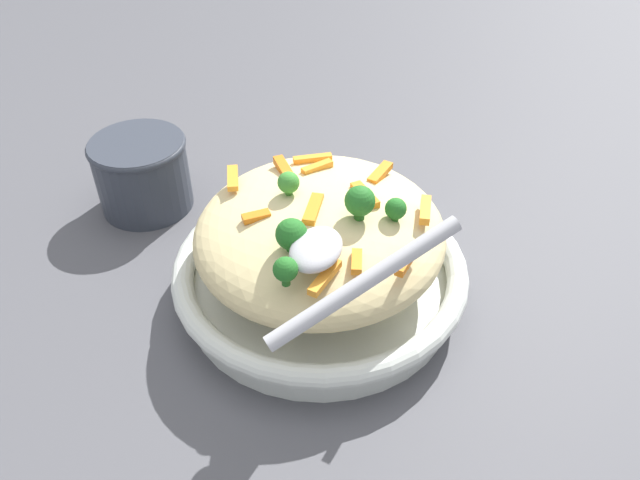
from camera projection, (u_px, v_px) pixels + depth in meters
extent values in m
plane|color=#4C4C51|center=(320.00, 293.00, 0.62)|extent=(2.40, 2.40, 0.00)
cylinder|color=silver|center=(320.00, 284.00, 0.62)|extent=(0.26, 0.26, 0.03)
torus|color=silver|center=(320.00, 267.00, 0.60)|extent=(0.29, 0.29, 0.02)
torus|color=black|center=(320.00, 264.00, 0.60)|extent=(0.28, 0.28, 0.00)
ellipsoid|color=#DBC689|center=(320.00, 232.00, 0.57)|extent=(0.24, 0.23, 0.08)
cube|color=orange|center=(308.00, 208.00, 0.54)|extent=(0.04, 0.02, 0.01)
cube|color=orange|center=(357.00, 261.00, 0.49)|extent=(0.03, 0.02, 0.01)
cube|color=orange|center=(365.00, 195.00, 0.56)|extent=(0.03, 0.03, 0.01)
cube|color=orange|center=(233.00, 178.00, 0.59)|extent=(0.04, 0.03, 0.01)
cube|color=orange|center=(380.00, 173.00, 0.59)|extent=(0.04, 0.02, 0.01)
cube|color=orange|center=(256.00, 216.00, 0.54)|extent=(0.02, 0.02, 0.01)
cube|color=orange|center=(313.00, 159.00, 0.61)|extent=(0.03, 0.04, 0.01)
cube|color=orange|center=(325.00, 277.00, 0.48)|extent=(0.04, 0.01, 0.01)
cube|color=orange|center=(284.00, 170.00, 0.59)|extent=(0.04, 0.03, 0.01)
cube|color=orange|center=(425.00, 210.00, 0.55)|extent=(0.04, 0.02, 0.01)
cube|color=orange|center=(408.00, 259.00, 0.49)|extent=(0.04, 0.01, 0.01)
cube|color=orange|center=(317.00, 167.00, 0.59)|extent=(0.03, 0.03, 0.01)
cylinder|color=#377928|center=(289.00, 193.00, 0.56)|extent=(0.01, 0.01, 0.01)
sphere|color=#3D8E33|center=(289.00, 182.00, 0.55)|extent=(0.02, 0.02, 0.02)
cylinder|color=#205B1C|center=(395.00, 217.00, 0.54)|extent=(0.01, 0.01, 0.01)
sphere|color=#236B23|center=(396.00, 209.00, 0.53)|extent=(0.02, 0.02, 0.02)
cylinder|color=#205B1C|center=(290.00, 246.00, 0.51)|extent=(0.01, 0.01, 0.01)
sphere|color=#236B23|center=(290.00, 234.00, 0.50)|extent=(0.03, 0.03, 0.03)
cylinder|color=#205B1C|center=(359.00, 214.00, 0.53)|extent=(0.01, 0.01, 0.01)
sphere|color=#236B23|center=(360.00, 201.00, 0.52)|extent=(0.03, 0.03, 0.03)
cylinder|color=#205B1C|center=(286.00, 280.00, 0.48)|extent=(0.01, 0.01, 0.01)
sphere|color=#236B23|center=(285.00, 269.00, 0.47)|extent=(0.02, 0.02, 0.02)
ellipsoid|color=#B7B7BC|center=(316.00, 249.00, 0.49)|extent=(0.06, 0.04, 0.02)
cylinder|color=#B7B7BC|center=(364.00, 282.00, 0.42)|extent=(0.12, 0.11, 0.06)
cylinder|color=#333842|center=(143.00, 174.00, 0.71)|extent=(0.11, 0.11, 0.09)
torus|color=#333842|center=(136.00, 145.00, 0.69)|extent=(0.11, 0.11, 0.01)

